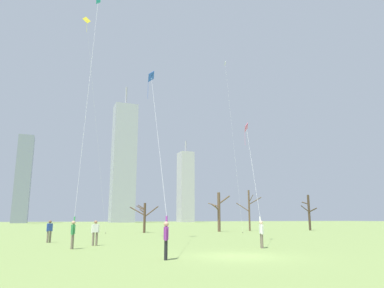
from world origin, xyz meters
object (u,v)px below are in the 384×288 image
at_px(distant_kite_low_near_trees_white, 227,81).
at_px(bare_tree_far_right_edge, 309,212).
at_px(bystander_far_off_by_trees, 49,230).
at_px(bare_tree_right_of_center, 249,209).
at_px(bare_tree_left_of_center, 144,215).
at_px(distant_kite_drifting_left_yellow, 88,41).
at_px(bare_tree_leftmost, 219,211).
at_px(kite_flyer_foreground_right_blue, 161,183).
at_px(kite_flyer_foreground_left_teal, 79,179).
at_px(bystander_strolling_midfield, 95,232).
at_px(kite_flyer_midfield_right_pink, 259,218).

relative_size(distant_kite_low_near_trees_white, bare_tree_far_right_edge, 4.95).
xyz_separation_m(bystander_far_off_by_trees, bare_tree_right_of_center, (26.95, 17.20, 2.18)).
xyz_separation_m(bystander_far_off_by_trees, bare_tree_left_of_center, (10.98, 15.72, 1.22)).
xyz_separation_m(distant_kite_low_near_trees_white, distant_kite_drifting_left_yellow, (-20.89, -2.86, 1.37)).
distance_m(bystander_far_off_by_trees, bare_tree_leftmost, 26.96).
height_order(kite_flyer_foreground_right_blue, bare_tree_right_of_center, kite_flyer_foreground_right_blue).
height_order(kite_flyer_foreground_right_blue, bare_tree_far_right_edge, kite_flyer_foreground_right_blue).
bearing_deg(bystander_far_off_by_trees, kite_flyer_foreground_right_blue, -63.92).
bearing_deg(bare_tree_left_of_center, kite_flyer_foreground_left_teal, -114.35).
bearing_deg(bare_tree_leftmost, kite_flyer_foreground_left_teal, -133.26).
height_order(bystander_strolling_midfield, distant_kite_low_near_trees_white, distant_kite_low_near_trees_white).
xyz_separation_m(kite_flyer_midfield_right_pink, bare_tree_far_right_edge, (24.30, 25.27, 0.97)).
distance_m(distant_kite_drifting_left_yellow, bare_tree_far_right_edge, 39.69).
bearing_deg(distant_kite_drifting_left_yellow, bare_tree_left_of_center, 9.94).
xyz_separation_m(kite_flyer_foreground_left_teal, bystander_far_off_by_trees, (-1.51, 5.21, -3.36)).
height_order(bystander_far_off_by_trees, bystander_strolling_midfield, same).
bearing_deg(kite_flyer_foreground_right_blue, bare_tree_leftmost, 59.00).
xyz_separation_m(kite_flyer_foreground_right_blue, bare_tree_far_right_edge, (31.21, 26.80, -0.86)).
bearing_deg(bare_tree_right_of_center, kite_flyer_foreground_left_teal, -138.62).
bearing_deg(bare_tree_leftmost, bare_tree_right_of_center, 11.64).
relative_size(bare_tree_far_right_edge, bare_tree_leftmost, 1.00).
bearing_deg(bare_tree_far_right_edge, bare_tree_right_of_center, 172.29).
bearing_deg(bare_tree_right_of_center, bystander_strolling_midfield, -138.29).
bearing_deg(bare_tree_far_right_edge, kite_flyer_foreground_left_teal, -148.93).
distance_m(bystander_far_off_by_trees, distant_kite_low_near_trees_white, 36.30).
bearing_deg(bare_tree_left_of_center, distant_kite_low_near_trees_white, 6.41).
relative_size(kite_flyer_foreground_left_teal, bystander_strolling_midfield, 13.75).
bearing_deg(kite_flyer_midfield_right_pink, bare_tree_leftmost, 69.92).
height_order(distant_kite_drifting_left_yellow, bare_tree_right_of_center, distant_kite_drifting_left_yellow).
bearing_deg(bare_tree_leftmost, bystander_strolling_midfield, -132.56).
height_order(distant_kite_low_near_trees_white, bare_tree_far_right_edge, distant_kite_low_near_trees_white).
bearing_deg(distant_kite_drifting_left_yellow, kite_flyer_foreground_left_teal, -93.99).
height_order(distant_kite_drifting_left_yellow, bare_tree_far_right_edge, distant_kite_drifting_left_yellow).
distance_m(kite_flyer_foreground_right_blue, bare_tree_far_right_edge, 41.14).
height_order(distant_kite_low_near_trees_white, bare_tree_left_of_center, distant_kite_low_near_trees_white).
bearing_deg(distant_kite_low_near_trees_white, distant_kite_drifting_left_yellow, -172.22).
bearing_deg(bystander_far_off_by_trees, bare_tree_left_of_center, 55.07).
bearing_deg(bystander_strolling_midfield, bare_tree_leftmost, 47.44).
bearing_deg(bare_tree_leftmost, distant_kite_drifting_left_yellow, -174.53).
height_order(kite_flyer_foreground_right_blue, distant_kite_drifting_left_yellow, distant_kite_drifting_left_yellow).
bearing_deg(kite_flyer_foreground_left_teal, kite_flyer_foreground_right_blue, -56.05).
bearing_deg(distant_kite_low_near_trees_white, bystander_strolling_midfield, -134.30).
relative_size(bystander_far_off_by_trees, distant_kite_drifting_left_yellow, 0.06).
bearing_deg(kite_flyer_midfield_right_pink, bystander_far_off_by_trees, 142.56).
height_order(bystander_far_off_by_trees, bare_tree_left_of_center, bare_tree_left_of_center).
xyz_separation_m(distant_kite_low_near_trees_white, bare_tree_left_of_center, (-12.78, -1.44, -20.20)).
height_order(kite_flyer_foreground_left_teal, kite_flyer_foreground_right_blue, kite_flyer_foreground_left_teal).
xyz_separation_m(kite_flyer_foreground_left_teal, distant_kite_drifting_left_yellow, (1.36, 19.51, 19.44)).
relative_size(kite_flyer_midfield_right_pink, bare_tree_leftmost, 1.81).
xyz_separation_m(distant_kite_drifting_left_yellow, bare_tree_right_of_center, (24.08, 2.90, -20.62)).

